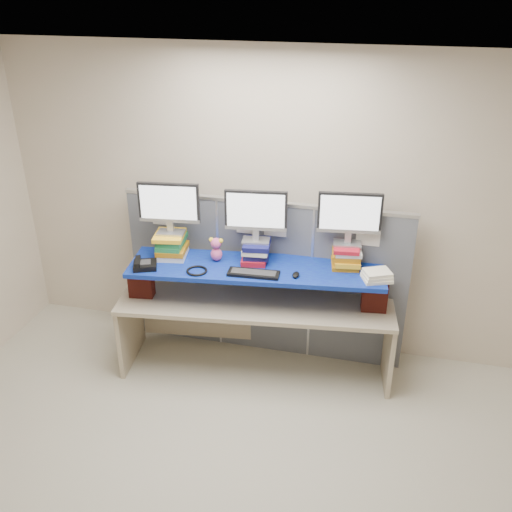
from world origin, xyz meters
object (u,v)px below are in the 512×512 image
(desk_phone, at_px, (144,265))
(monitor_right, at_px, (350,216))
(blue_board, at_px, (256,269))
(keyboard, at_px, (254,273))
(monitor_center, at_px, (256,213))
(desk, at_px, (256,314))
(monitor_left, at_px, (169,205))

(desk_phone, bearing_deg, monitor_right, -6.04)
(blue_board, bearing_deg, keyboard, -91.13)
(monitor_right, xyz_separation_m, desk_phone, (-1.65, -0.46, -0.42))
(monitor_center, relative_size, desk_phone, 2.16)
(desk, distance_m, monitor_right, 1.20)
(monitor_left, xyz_separation_m, monitor_center, (0.74, 0.09, -0.04))
(desk, relative_size, desk_phone, 10.10)
(keyboard, bearing_deg, monitor_center, 96.45)
(monitor_right, bearing_deg, desk, -171.12)
(monitor_right, distance_m, desk_phone, 1.77)
(monitor_left, relative_size, desk_phone, 2.16)
(keyboard, bearing_deg, blue_board, 92.70)
(blue_board, xyz_separation_m, monitor_right, (0.74, 0.21, 0.48))
(blue_board, xyz_separation_m, monitor_left, (-0.77, 0.02, 0.50))
(monitor_center, bearing_deg, keyboard, -87.38)
(blue_board, relative_size, monitor_center, 4.13)
(desk, relative_size, monitor_left, 4.68)
(desk, height_order, desk_phone, desk_phone)
(desk, height_order, monitor_left, monitor_left)
(blue_board, height_order, desk_phone, desk_phone)
(desk, bearing_deg, monitor_left, 171.09)
(desk, bearing_deg, blue_board, -7.14)
(monitor_left, xyz_separation_m, desk_phone, (-0.15, -0.27, -0.45))
(monitor_right, height_order, keyboard, monitor_right)
(monitor_left, xyz_separation_m, keyboard, (0.78, -0.17, -0.46))
(desk, height_order, monitor_center, monitor_center)
(monitor_left, bearing_deg, monitor_right, -0.00)
(desk, distance_m, keyboard, 0.51)
(monitor_center, xyz_separation_m, keyboard, (0.05, -0.26, -0.43))
(desk, bearing_deg, monitor_right, 8.88)
(blue_board, bearing_deg, monitor_center, 97.28)
(blue_board, relative_size, keyboard, 4.97)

